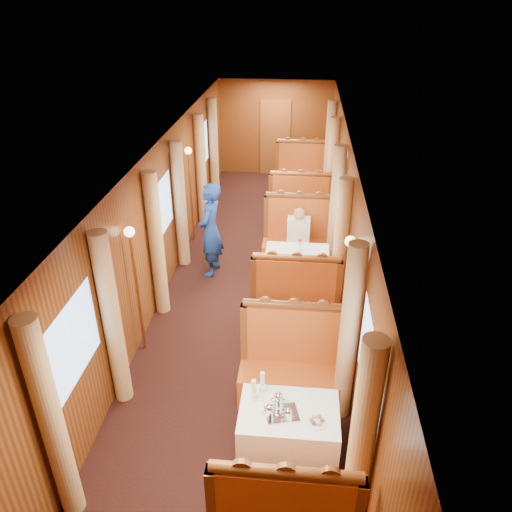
# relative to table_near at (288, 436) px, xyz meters

# --- Properties ---
(floor) EXTENTS (3.00, 12.00, 0.01)m
(floor) POSITION_rel_table_near_xyz_m (-0.75, 3.50, -0.38)
(floor) COLOR black
(floor) RESTS_ON ground
(ceiling) EXTENTS (3.00, 12.00, 0.01)m
(ceiling) POSITION_rel_table_near_xyz_m (-0.75, 3.50, 2.12)
(ceiling) COLOR silver
(ceiling) RESTS_ON wall_left
(wall_far) EXTENTS (3.00, 0.01, 2.50)m
(wall_far) POSITION_rel_table_near_xyz_m (-0.75, 9.50, 0.88)
(wall_far) COLOR brown
(wall_far) RESTS_ON floor
(wall_left) EXTENTS (0.01, 12.00, 2.50)m
(wall_left) POSITION_rel_table_near_xyz_m (-2.25, 3.50, 0.88)
(wall_left) COLOR brown
(wall_left) RESTS_ON floor
(wall_right) EXTENTS (0.01, 12.00, 2.50)m
(wall_right) POSITION_rel_table_near_xyz_m (0.75, 3.50, 0.88)
(wall_right) COLOR brown
(wall_right) RESTS_ON floor
(doorway_far) EXTENTS (0.80, 0.04, 2.00)m
(doorway_far) POSITION_rel_table_near_xyz_m (-0.75, 9.47, 0.62)
(doorway_far) COLOR brown
(doorway_far) RESTS_ON floor
(table_near) EXTENTS (1.05, 0.72, 0.75)m
(table_near) POSITION_rel_table_near_xyz_m (0.00, 0.00, 0.00)
(table_near) COLOR white
(table_near) RESTS_ON floor
(banquette_near_aft) EXTENTS (1.30, 0.55, 1.34)m
(banquette_near_aft) POSITION_rel_table_near_xyz_m (0.00, 1.01, 0.05)
(banquette_near_aft) COLOR #B13113
(banquette_near_aft) RESTS_ON floor
(table_mid) EXTENTS (1.05, 0.72, 0.75)m
(table_mid) POSITION_rel_table_near_xyz_m (0.00, 3.50, 0.00)
(table_mid) COLOR white
(table_mid) RESTS_ON floor
(banquette_mid_fwd) EXTENTS (1.30, 0.55, 1.34)m
(banquette_mid_fwd) POSITION_rel_table_near_xyz_m (0.00, 2.49, 0.05)
(banquette_mid_fwd) COLOR #B13113
(banquette_mid_fwd) RESTS_ON floor
(banquette_mid_aft) EXTENTS (1.30, 0.55, 1.34)m
(banquette_mid_aft) POSITION_rel_table_near_xyz_m (0.00, 4.51, 0.05)
(banquette_mid_aft) COLOR #B13113
(banquette_mid_aft) RESTS_ON floor
(table_far) EXTENTS (1.05, 0.72, 0.75)m
(table_far) POSITION_rel_table_near_xyz_m (0.00, 7.00, 0.00)
(table_far) COLOR white
(table_far) RESTS_ON floor
(banquette_far_fwd) EXTENTS (1.30, 0.55, 1.34)m
(banquette_far_fwd) POSITION_rel_table_near_xyz_m (0.00, 5.99, 0.05)
(banquette_far_fwd) COLOR #B13113
(banquette_far_fwd) RESTS_ON floor
(banquette_far_aft) EXTENTS (1.30, 0.55, 1.34)m
(banquette_far_aft) POSITION_rel_table_near_xyz_m (0.00, 8.01, 0.05)
(banquette_far_aft) COLOR #B13113
(banquette_far_aft) RESTS_ON floor
(tea_tray) EXTENTS (0.39, 0.34, 0.01)m
(tea_tray) POSITION_rel_table_near_xyz_m (-0.08, -0.05, 0.38)
(tea_tray) COLOR silver
(tea_tray) RESTS_ON table_near
(teapot_left) EXTENTS (0.18, 0.16, 0.13)m
(teapot_left) POSITION_rel_table_near_xyz_m (-0.20, -0.10, 0.44)
(teapot_left) COLOR silver
(teapot_left) RESTS_ON tea_tray
(teapot_right) EXTENTS (0.17, 0.15, 0.12)m
(teapot_right) POSITION_rel_table_near_xyz_m (-0.01, -0.12, 0.43)
(teapot_right) COLOR silver
(teapot_right) RESTS_ON tea_tray
(teapot_back) EXTENTS (0.18, 0.15, 0.13)m
(teapot_back) POSITION_rel_table_near_xyz_m (-0.12, 0.07, 0.44)
(teapot_back) COLOR silver
(teapot_back) RESTS_ON tea_tray
(fruit_plate) EXTENTS (0.23, 0.23, 0.05)m
(fruit_plate) POSITION_rel_table_near_xyz_m (0.28, -0.13, 0.39)
(fruit_plate) COLOR white
(fruit_plate) RESTS_ON table_near
(cup_inboard) EXTENTS (0.08, 0.08, 0.26)m
(cup_inboard) POSITION_rel_table_near_xyz_m (-0.39, 0.13, 0.48)
(cup_inboard) COLOR white
(cup_inboard) RESTS_ON table_near
(cup_outboard) EXTENTS (0.08, 0.08, 0.26)m
(cup_outboard) POSITION_rel_table_near_xyz_m (-0.30, 0.25, 0.48)
(cup_outboard) COLOR white
(cup_outboard) RESTS_ON table_near
(rose_vase_mid) EXTENTS (0.06, 0.06, 0.36)m
(rose_vase_mid) POSITION_rel_table_near_xyz_m (0.03, 3.50, 0.55)
(rose_vase_mid) COLOR silver
(rose_vase_mid) RESTS_ON table_mid
(rose_vase_far) EXTENTS (0.06, 0.06, 0.36)m
(rose_vase_far) POSITION_rel_table_near_xyz_m (0.04, 7.04, 0.55)
(rose_vase_far) COLOR silver
(rose_vase_far) RESTS_ON table_far
(window_left_near) EXTENTS (0.01, 1.20, 0.90)m
(window_left_near) POSITION_rel_table_near_xyz_m (-2.24, 0.00, 1.07)
(window_left_near) COLOR #81ADE3
(window_left_near) RESTS_ON wall_left
(curtain_left_near_a) EXTENTS (0.22, 0.22, 2.35)m
(curtain_left_near_a) POSITION_rel_table_near_xyz_m (-2.13, -0.78, 0.80)
(curtain_left_near_a) COLOR tan
(curtain_left_near_a) RESTS_ON floor
(curtain_left_near_b) EXTENTS (0.22, 0.22, 2.35)m
(curtain_left_near_b) POSITION_rel_table_near_xyz_m (-2.13, 0.78, 0.80)
(curtain_left_near_b) COLOR tan
(curtain_left_near_b) RESTS_ON floor
(window_right_near) EXTENTS (0.01, 1.20, 0.90)m
(window_right_near) POSITION_rel_table_near_xyz_m (0.74, 0.00, 1.07)
(window_right_near) COLOR #81ADE3
(window_right_near) RESTS_ON wall_right
(curtain_right_near_a) EXTENTS (0.22, 0.22, 2.35)m
(curtain_right_near_a) POSITION_rel_table_near_xyz_m (0.63, -0.78, 0.80)
(curtain_right_near_a) COLOR tan
(curtain_right_near_a) RESTS_ON floor
(curtain_right_near_b) EXTENTS (0.22, 0.22, 2.35)m
(curtain_right_near_b) POSITION_rel_table_near_xyz_m (0.63, 0.78, 0.80)
(curtain_right_near_b) COLOR tan
(curtain_right_near_b) RESTS_ON floor
(window_left_mid) EXTENTS (0.01, 1.20, 0.90)m
(window_left_mid) POSITION_rel_table_near_xyz_m (-2.24, 3.50, 1.07)
(window_left_mid) COLOR #81ADE3
(window_left_mid) RESTS_ON wall_left
(curtain_left_mid_a) EXTENTS (0.22, 0.22, 2.35)m
(curtain_left_mid_a) POSITION_rel_table_near_xyz_m (-2.13, 2.72, 0.80)
(curtain_left_mid_a) COLOR tan
(curtain_left_mid_a) RESTS_ON floor
(curtain_left_mid_b) EXTENTS (0.22, 0.22, 2.35)m
(curtain_left_mid_b) POSITION_rel_table_near_xyz_m (-2.13, 4.28, 0.80)
(curtain_left_mid_b) COLOR tan
(curtain_left_mid_b) RESTS_ON floor
(window_right_mid) EXTENTS (0.01, 1.20, 0.90)m
(window_right_mid) POSITION_rel_table_near_xyz_m (0.74, 3.50, 1.07)
(window_right_mid) COLOR #81ADE3
(window_right_mid) RESTS_ON wall_right
(curtain_right_mid_a) EXTENTS (0.22, 0.22, 2.35)m
(curtain_right_mid_a) POSITION_rel_table_near_xyz_m (0.63, 2.72, 0.80)
(curtain_right_mid_a) COLOR tan
(curtain_right_mid_a) RESTS_ON floor
(curtain_right_mid_b) EXTENTS (0.22, 0.22, 2.35)m
(curtain_right_mid_b) POSITION_rel_table_near_xyz_m (0.63, 4.28, 0.80)
(curtain_right_mid_b) COLOR tan
(curtain_right_mid_b) RESTS_ON floor
(window_left_far) EXTENTS (0.01, 1.20, 0.90)m
(window_left_far) POSITION_rel_table_near_xyz_m (-2.24, 7.00, 1.07)
(window_left_far) COLOR #81ADE3
(window_left_far) RESTS_ON wall_left
(curtain_left_far_a) EXTENTS (0.22, 0.22, 2.35)m
(curtain_left_far_a) POSITION_rel_table_near_xyz_m (-2.13, 6.22, 0.80)
(curtain_left_far_a) COLOR tan
(curtain_left_far_a) RESTS_ON floor
(curtain_left_far_b) EXTENTS (0.22, 0.22, 2.35)m
(curtain_left_far_b) POSITION_rel_table_near_xyz_m (-2.13, 7.78, 0.80)
(curtain_left_far_b) COLOR tan
(curtain_left_far_b) RESTS_ON floor
(window_right_far) EXTENTS (0.01, 1.20, 0.90)m
(window_right_far) POSITION_rel_table_near_xyz_m (0.74, 7.00, 1.07)
(window_right_far) COLOR #81ADE3
(window_right_far) RESTS_ON wall_right
(curtain_right_far_a) EXTENTS (0.22, 0.22, 2.35)m
(curtain_right_far_a) POSITION_rel_table_near_xyz_m (0.63, 6.22, 0.80)
(curtain_right_far_a) COLOR tan
(curtain_right_far_a) RESTS_ON floor
(curtain_right_far_b) EXTENTS (0.22, 0.22, 2.35)m
(curtain_right_far_b) POSITION_rel_table_near_xyz_m (0.63, 7.78, 0.80)
(curtain_right_far_b) COLOR tan
(curtain_right_far_b) RESTS_ON floor
(sconce_left_fore) EXTENTS (0.14, 0.14, 1.95)m
(sconce_left_fore) POSITION_rel_table_near_xyz_m (-2.15, 1.75, 1.01)
(sconce_left_fore) COLOR #BF8C3F
(sconce_left_fore) RESTS_ON floor
(sconce_right_fore) EXTENTS (0.14, 0.14, 1.95)m
(sconce_right_fore) POSITION_rel_table_near_xyz_m (0.65, 1.75, 1.01)
(sconce_right_fore) COLOR #BF8C3F
(sconce_right_fore) RESTS_ON floor
(sconce_left_aft) EXTENTS (0.14, 0.14, 1.95)m
(sconce_left_aft) POSITION_rel_table_near_xyz_m (-2.15, 5.25, 1.01)
(sconce_left_aft) COLOR #BF8C3F
(sconce_left_aft) RESTS_ON floor
(sconce_right_aft) EXTENTS (0.14, 0.14, 1.95)m
(sconce_right_aft) POSITION_rel_table_near_xyz_m (0.65, 5.25, 1.01)
(sconce_right_aft) COLOR #BF8C3F
(sconce_right_aft) RESTS_ON floor
(steward) EXTENTS (0.49, 0.67, 1.72)m
(steward) POSITION_rel_table_near_xyz_m (-1.54, 3.97, 0.49)
(steward) COLOR navy
(steward) RESTS_ON floor
(passenger) EXTENTS (0.40, 0.44, 0.76)m
(passenger) POSITION_rel_table_near_xyz_m (-0.00, 4.23, 0.37)
(passenger) COLOR beige
(passenger) RESTS_ON banquette_mid_aft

